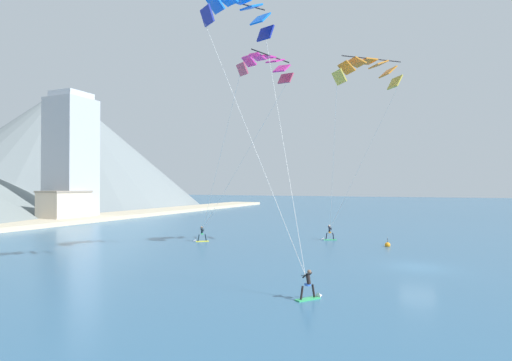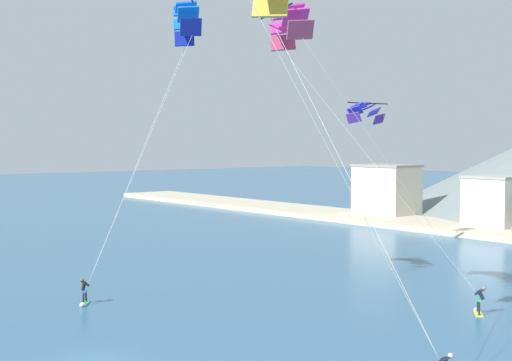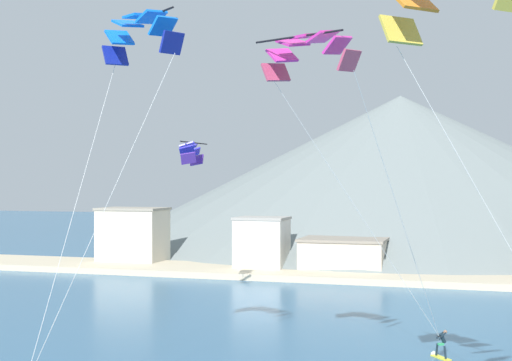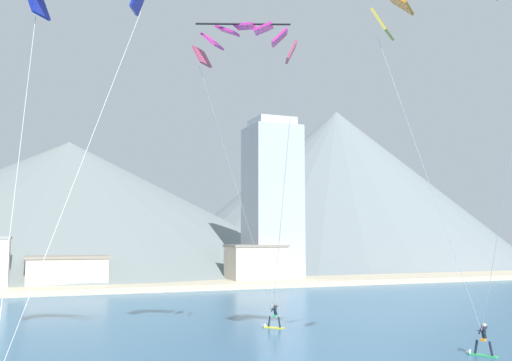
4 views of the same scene
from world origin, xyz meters
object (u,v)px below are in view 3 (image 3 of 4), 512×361
(parafoil_kite_near_lead, at_px, (310,53))
(parafoil_kite_near_trail, at_px, (140,34))
(parafoil_kite_distant_high_outer, at_px, (190,151))
(kitesurfer_near_lead, at_px, (439,349))

(parafoil_kite_near_lead, distance_m, parafoil_kite_near_trail, 8.56)
(parafoil_kite_near_lead, distance_m, parafoil_kite_distant_high_outer, 28.63)
(parafoil_kite_near_lead, bearing_deg, kitesurfer_near_lead, 60.54)
(parafoil_kite_near_lead, height_order, parafoil_kite_distant_high_outer, parafoil_kite_near_lead)
(parafoil_kite_near_trail, height_order, parafoil_kite_distant_high_outer, parafoil_kite_near_trail)
(parafoil_kite_distant_high_outer, bearing_deg, parafoil_kite_near_trail, -73.45)
(parafoil_kite_near_lead, xyz_separation_m, parafoil_kite_distant_high_outer, (-15.80, 23.60, -3.61))
(kitesurfer_near_lead, bearing_deg, parafoil_kite_near_trail, -140.63)
(parafoil_kite_near_lead, bearing_deg, parafoil_kite_near_trail, -170.22)
(parafoil_kite_near_lead, relative_size, parafoil_kite_distant_high_outer, 2.91)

